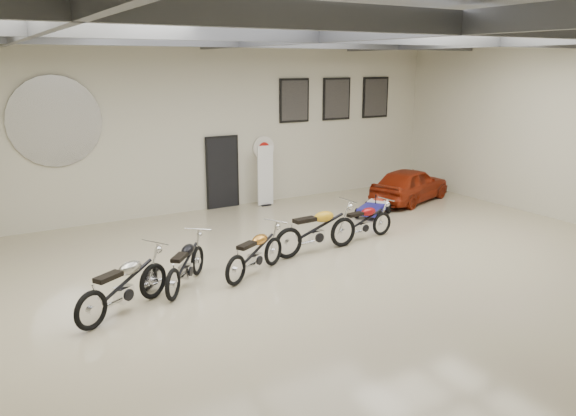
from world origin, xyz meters
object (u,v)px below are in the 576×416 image
motorcycle_silver (123,284)px  banner_stand (265,176)px  motorcycle_red (363,221)px  motorcycle_gold (255,252)px  vintage_car (410,184)px  motorcycle_black (185,263)px  motorcycle_yellow (317,228)px  go_kart (375,205)px

motorcycle_silver → banner_stand: bearing=13.6°
motorcycle_silver → motorcycle_red: bearing=-18.8°
motorcycle_red → motorcycle_gold: bearing=-172.3°
banner_stand → vintage_car: size_ratio=0.58×
motorcycle_silver → vintage_car: bearing=-9.9°
motorcycle_black → motorcycle_gold: bearing=-53.3°
banner_stand → motorcycle_gold: (-2.91, -5.02, -0.43)m
banner_stand → motorcycle_black: banner_stand is taller
motorcycle_gold → motorcycle_yellow: size_ratio=0.86×
motorcycle_silver → motorcycle_gold: size_ratio=1.09×
banner_stand → motorcycle_gold: bearing=-117.4°
motorcycle_silver → motorcycle_yellow: (4.65, 1.03, 0.03)m
motorcycle_silver → motorcycle_black: 1.47m
motorcycle_silver → motorcycle_gold: 2.84m
motorcycle_gold → go_kart: (5.12, 2.50, -0.20)m
banner_stand → vintage_car: 4.55m
motorcycle_yellow → go_kart: motorcycle_yellow is taller
motorcycle_silver → motorcycle_yellow: bearing=-17.9°
motorcycle_red → motorcycle_black: bearing=-177.5°
motorcycle_red → go_kart: 2.47m
motorcycle_silver → motorcycle_yellow: motorcycle_yellow is taller
motorcycle_black → vintage_car: vintage_car is taller
motorcycle_yellow → vintage_car: motorcycle_yellow is taller
motorcycle_yellow → motorcycle_red: (1.51, 0.23, -0.09)m
motorcycle_silver → vintage_car: size_ratio=0.65×
motorcycle_yellow → go_kart: (3.27, 1.95, -0.28)m
banner_stand → go_kart: 3.41m
motorcycle_gold → motorcycle_red: (3.36, 0.78, -0.02)m
motorcycle_silver → motorcycle_red: 6.28m
banner_stand → motorcycle_red: (0.45, -4.25, -0.45)m
motorcycle_gold → motorcycle_black: bearing=147.5°
go_kart → motorcycle_gold: bearing=172.1°
banner_stand → motorcycle_black: 6.58m
motorcycle_black → motorcycle_red: 4.86m
motorcycle_gold → motorcycle_yellow: motorcycle_yellow is taller
motorcycle_silver → motorcycle_black: size_ratio=1.11×
motorcycle_gold → vintage_car: (7.06, 3.20, 0.05)m
banner_stand → motorcycle_silver: size_ratio=0.89×
banner_stand → motorcycle_yellow: banner_stand is taller
banner_stand → motorcycle_silver: bearing=-133.3°
vintage_car → go_kart: bearing=90.8°
banner_stand → vintage_car: (4.15, -1.83, -0.38)m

